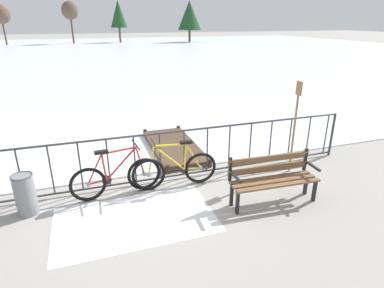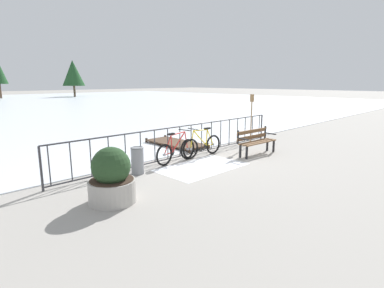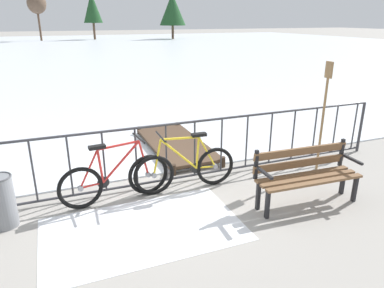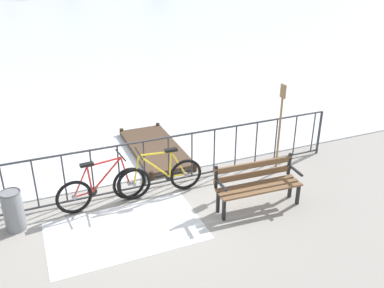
{
  "view_description": "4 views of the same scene",
  "coord_description": "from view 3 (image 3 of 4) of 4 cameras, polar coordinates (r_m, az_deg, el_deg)",
  "views": [
    {
      "loc": [
        -1.03,
        -5.77,
        3.12
      ],
      "look_at": [
        0.76,
        -0.51,
        0.95
      ],
      "focal_mm": 29.83,
      "sensor_mm": 36.0,
      "label": 1
    },
    {
      "loc": [
        -6.7,
        -7.07,
        2.47
      ],
      "look_at": [
        -0.26,
        -0.56,
        0.56
      ],
      "focal_mm": 28.37,
      "sensor_mm": 36.0,
      "label": 2
    },
    {
      "loc": [
        -1.4,
        -5.24,
        2.67
      ],
      "look_at": [
        0.74,
        0.07,
        0.63
      ],
      "focal_mm": 33.18,
      "sensor_mm": 36.0,
      "label": 3
    },
    {
      "loc": [
        -1.67,
        -6.94,
        4.28
      ],
      "look_at": [
        1.2,
        -0.17,
        0.9
      ],
      "focal_mm": 38.34,
      "sensor_mm": 36.0,
      "label": 4
    }
  ],
  "objects": [
    {
      "name": "tree_east_mid",
      "position": [
        49.28,
        -3.17,
        20.81
      ],
      "size": [
        3.42,
        3.42,
        5.72
      ],
      "color": "brown",
      "rests_on": "ground"
    },
    {
      "name": "trash_bin",
      "position": [
        5.41,
        -28.26,
        -8.1
      ],
      "size": [
        0.35,
        0.35,
        0.73
      ],
      "color": "gray",
      "rests_on": "ground"
    },
    {
      "name": "oar_upright",
      "position": [
        6.71,
        20.43,
        5.15
      ],
      "size": [
        0.04,
        0.16,
        1.98
      ],
      "color": "#937047",
      "rests_on": "ground"
    },
    {
      "name": "park_bench",
      "position": [
        5.57,
        17.79,
        -4.21
      ],
      "size": [
        1.62,
        0.56,
        0.89
      ],
      "color": "brown",
      "rests_on": "ground"
    },
    {
      "name": "bicycle_second",
      "position": [
        5.76,
        -1.03,
        -3.95
      ],
      "size": [
        1.71,
        0.52,
        0.97
      ],
      "color": "black",
      "rests_on": "ground"
    },
    {
      "name": "frozen_pond",
      "position": [
        33.77,
        -20.11,
        13.97
      ],
      "size": [
        80.0,
        56.0,
        0.03
      ],
      "primitive_type": "cube",
      "color": "silver",
      "rests_on": "ground"
    },
    {
      "name": "tree_centre",
      "position": [
        48.87,
        -23.71,
        19.94
      ],
      "size": [
        2.18,
        2.18,
        5.49
      ],
      "color": "brown",
      "rests_on": "ground"
    },
    {
      "name": "bicycle_near_railing",
      "position": [
        5.53,
        -12.22,
        -5.49
      ],
      "size": [
        1.71,
        0.52,
        0.97
      ],
      "color": "black",
      "rests_on": "ground"
    },
    {
      "name": "wooden_dock",
      "position": [
        7.63,
        -2.6,
        0.05
      ],
      "size": [
        1.1,
        2.61,
        0.2
      ],
      "color": "#4C3828",
      "rests_on": "ground"
    },
    {
      "name": "ground_plane",
      "position": [
        6.04,
        -6.33,
        -6.76
      ],
      "size": [
        160.0,
        160.0,
        0.0
      ],
      "primitive_type": "plane",
      "color": "#9E9991"
    },
    {
      "name": "snow_patch",
      "position": [
        4.93,
        -7.83,
        -13.39
      ],
      "size": [
        2.63,
        1.57,
        0.01
      ],
      "primitive_type": "cube",
      "color": "white",
      "rests_on": "ground"
    },
    {
      "name": "railing_fence",
      "position": [
        5.82,
        -6.53,
        -1.81
      ],
      "size": [
        9.06,
        0.06,
        1.07
      ],
      "color": "#38383D",
      "rests_on": "ground"
    },
    {
      "name": "tree_far_east",
      "position": [
        49.49,
        -15.75,
        20.34
      ],
      "size": [
        2.36,
        2.36,
        5.73
      ],
      "color": "brown",
      "rests_on": "ground"
    }
  ]
}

